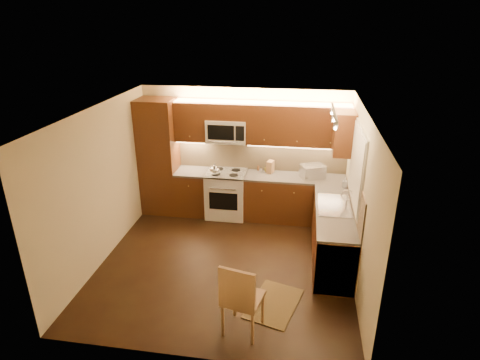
% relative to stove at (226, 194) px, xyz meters
% --- Properties ---
extents(floor, '(4.00, 4.00, 0.01)m').
position_rel_stove_xyz_m(floor, '(0.30, -1.68, -0.46)').
color(floor, black).
rests_on(floor, ground).
extents(ceiling, '(4.00, 4.00, 0.01)m').
position_rel_stove_xyz_m(ceiling, '(0.30, -1.68, 2.04)').
color(ceiling, beige).
rests_on(ceiling, ground).
extents(wall_back, '(4.00, 0.01, 2.50)m').
position_rel_stove_xyz_m(wall_back, '(0.30, 0.32, 0.79)').
color(wall_back, '#C4B78F').
rests_on(wall_back, ground).
extents(wall_front, '(4.00, 0.01, 2.50)m').
position_rel_stove_xyz_m(wall_front, '(0.30, -3.67, 0.79)').
color(wall_front, '#C4B78F').
rests_on(wall_front, ground).
extents(wall_left, '(0.01, 4.00, 2.50)m').
position_rel_stove_xyz_m(wall_left, '(-1.70, -1.68, 0.79)').
color(wall_left, '#C4B78F').
rests_on(wall_left, ground).
extents(wall_right, '(0.01, 4.00, 2.50)m').
position_rel_stove_xyz_m(wall_right, '(2.30, -1.68, 0.79)').
color(wall_right, '#C4B78F').
rests_on(wall_right, ground).
extents(pantry, '(0.70, 0.60, 2.30)m').
position_rel_stove_xyz_m(pantry, '(-1.35, 0.02, 0.69)').
color(pantry, '#40200D').
rests_on(pantry, floor).
extents(base_cab_back_left, '(0.62, 0.60, 0.86)m').
position_rel_stove_xyz_m(base_cab_back_left, '(-0.69, 0.02, -0.03)').
color(base_cab_back_left, '#40200D').
rests_on(base_cab_back_left, floor).
extents(counter_back_left, '(0.62, 0.60, 0.04)m').
position_rel_stove_xyz_m(counter_back_left, '(-0.69, 0.02, 0.42)').
color(counter_back_left, '#3D3A38').
rests_on(counter_back_left, base_cab_back_left).
extents(base_cab_back_right, '(1.92, 0.60, 0.86)m').
position_rel_stove_xyz_m(base_cab_back_right, '(1.34, 0.02, -0.03)').
color(base_cab_back_right, '#40200D').
rests_on(base_cab_back_right, floor).
extents(counter_back_right, '(1.92, 0.60, 0.04)m').
position_rel_stove_xyz_m(counter_back_right, '(1.34, 0.02, 0.42)').
color(counter_back_right, '#3D3A38').
rests_on(counter_back_right, base_cab_back_right).
extents(base_cab_right, '(0.60, 2.00, 0.86)m').
position_rel_stove_xyz_m(base_cab_right, '(2.00, -1.28, -0.03)').
color(base_cab_right, '#40200D').
rests_on(base_cab_right, floor).
extents(counter_right, '(0.60, 2.00, 0.04)m').
position_rel_stove_xyz_m(counter_right, '(2.00, -1.28, 0.42)').
color(counter_right, '#3D3A38').
rests_on(counter_right, base_cab_right).
extents(dishwasher, '(0.58, 0.60, 0.84)m').
position_rel_stove_xyz_m(dishwasher, '(2.00, -1.98, -0.03)').
color(dishwasher, silver).
rests_on(dishwasher, floor).
extents(backsplash_back, '(3.30, 0.02, 0.60)m').
position_rel_stove_xyz_m(backsplash_back, '(0.65, 0.31, 0.74)').
color(backsplash_back, tan).
rests_on(backsplash_back, wall_back).
extents(backsplash_right, '(0.02, 2.00, 0.60)m').
position_rel_stove_xyz_m(backsplash_right, '(2.29, -1.28, 0.74)').
color(backsplash_right, tan).
rests_on(backsplash_right, wall_right).
extents(upper_cab_back_left, '(0.62, 0.35, 0.75)m').
position_rel_stove_xyz_m(upper_cab_back_left, '(-0.69, 0.15, 1.42)').
color(upper_cab_back_left, '#40200D').
rests_on(upper_cab_back_left, wall_back).
extents(upper_cab_back_right, '(1.92, 0.35, 0.75)m').
position_rel_stove_xyz_m(upper_cab_back_right, '(1.34, 0.15, 1.42)').
color(upper_cab_back_right, '#40200D').
rests_on(upper_cab_back_right, wall_back).
extents(upper_cab_bridge, '(0.76, 0.35, 0.31)m').
position_rel_stove_xyz_m(upper_cab_bridge, '(0.00, 0.15, 1.63)').
color(upper_cab_bridge, '#40200D').
rests_on(upper_cab_bridge, wall_back).
extents(upper_cab_right_corner, '(0.35, 0.50, 0.75)m').
position_rel_stove_xyz_m(upper_cab_right_corner, '(2.12, -0.28, 1.42)').
color(upper_cab_right_corner, '#40200D').
rests_on(upper_cab_right_corner, wall_right).
extents(stove, '(0.76, 0.65, 0.92)m').
position_rel_stove_xyz_m(stove, '(0.00, 0.00, 0.00)').
color(stove, silver).
rests_on(stove, floor).
extents(microwave, '(0.76, 0.38, 0.44)m').
position_rel_stove_xyz_m(microwave, '(0.00, 0.14, 1.26)').
color(microwave, silver).
rests_on(microwave, wall_back).
extents(window_frame, '(0.03, 1.44, 1.24)m').
position_rel_stove_xyz_m(window_frame, '(2.29, -1.12, 1.14)').
color(window_frame, silver).
rests_on(window_frame, wall_right).
extents(window_blinds, '(0.02, 1.36, 1.16)m').
position_rel_stove_xyz_m(window_blinds, '(2.27, -1.12, 1.14)').
color(window_blinds, silver).
rests_on(window_blinds, wall_right).
extents(sink, '(0.52, 0.86, 0.15)m').
position_rel_stove_xyz_m(sink, '(2.00, -1.12, 0.52)').
color(sink, silver).
rests_on(sink, counter_right).
extents(faucet, '(0.20, 0.04, 0.30)m').
position_rel_stove_xyz_m(faucet, '(2.18, -1.12, 0.59)').
color(faucet, silver).
rests_on(faucet, counter_right).
extents(track_light_bar, '(0.04, 1.20, 0.03)m').
position_rel_stove_xyz_m(track_light_bar, '(1.85, -1.27, 2.00)').
color(track_light_bar, silver).
rests_on(track_light_bar, ceiling).
extents(kettle, '(0.22, 0.22, 0.23)m').
position_rel_stove_xyz_m(kettle, '(-0.19, -0.15, 0.57)').
color(kettle, silver).
rests_on(kettle, stove).
extents(toaster_oven, '(0.51, 0.46, 0.25)m').
position_rel_stove_xyz_m(toaster_oven, '(1.65, 0.03, 0.57)').
color(toaster_oven, silver).
rests_on(toaster_oven, counter_back_right).
extents(knife_block, '(0.15, 0.20, 0.24)m').
position_rel_stove_xyz_m(knife_block, '(0.84, 0.17, 0.56)').
color(knife_block, '#8B5D3E').
rests_on(knife_block, counter_back_right).
extents(spice_jar_a, '(0.04, 0.04, 0.09)m').
position_rel_stove_xyz_m(spice_jar_a, '(0.61, 0.26, 0.49)').
color(spice_jar_a, silver).
rests_on(spice_jar_a, counter_back_right).
extents(spice_jar_b, '(0.05, 0.05, 0.10)m').
position_rel_stove_xyz_m(spice_jar_b, '(0.60, 0.25, 0.49)').
color(spice_jar_b, brown).
rests_on(spice_jar_b, counter_back_right).
extents(spice_jar_c, '(0.06, 0.06, 0.09)m').
position_rel_stove_xyz_m(spice_jar_c, '(0.68, 0.16, 0.49)').
color(spice_jar_c, silver).
rests_on(spice_jar_c, counter_back_right).
extents(spice_jar_d, '(0.06, 0.06, 0.08)m').
position_rel_stove_xyz_m(spice_jar_d, '(0.75, 0.21, 0.48)').
color(spice_jar_d, olive).
rests_on(spice_jar_d, counter_back_right).
extents(soap_bottle, '(0.10, 0.10, 0.18)m').
position_rel_stove_xyz_m(soap_bottle, '(2.22, -0.34, 0.53)').
color(soap_bottle, '#B5B6BA').
rests_on(soap_bottle, counter_right).
extents(rug, '(0.84, 1.05, 0.01)m').
position_rel_stove_xyz_m(rug, '(1.16, -2.58, -0.45)').
color(rug, black).
rests_on(rug, floor).
extents(dining_chair, '(0.55, 0.55, 1.04)m').
position_rel_stove_xyz_m(dining_chair, '(0.80, -3.12, 0.06)').
color(dining_chair, '#8B5D3E').
rests_on(dining_chair, floor).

